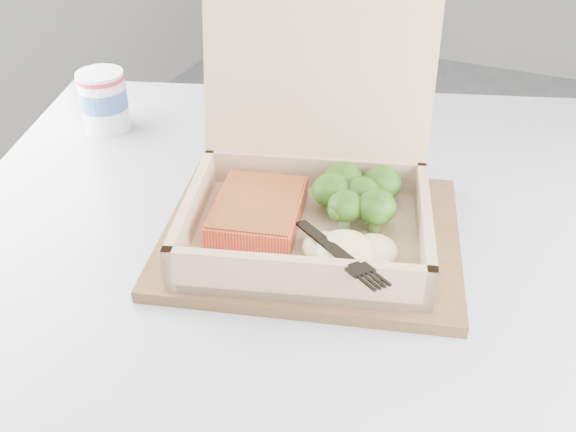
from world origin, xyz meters
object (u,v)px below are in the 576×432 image
at_px(cafe_table, 309,373).
at_px(paper_cup, 104,99).
at_px(serving_tray, 311,235).
at_px(takeout_container, 310,174).

height_order(cafe_table, paper_cup, paper_cup).
distance_m(serving_tray, paper_cup, 0.38).
bearing_deg(cafe_table, takeout_container, 116.93).
distance_m(cafe_table, takeout_container, 0.26).
xyz_separation_m(serving_tray, paper_cup, (-0.36, 0.13, 0.04)).
bearing_deg(paper_cup, takeout_container, -17.03).
bearing_deg(serving_tray, cafe_table, -63.57).
relative_size(cafe_table, paper_cup, 12.80).
xyz_separation_m(cafe_table, paper_cup, (-0.37, 0.14, 0.23)).
relative_size(cafe_table, takeout_container, 3.42).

